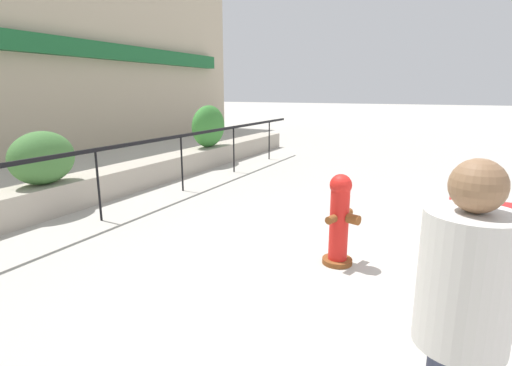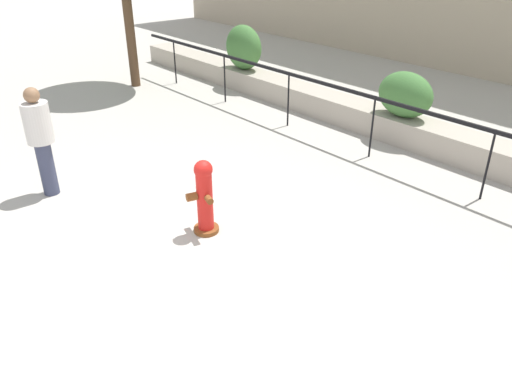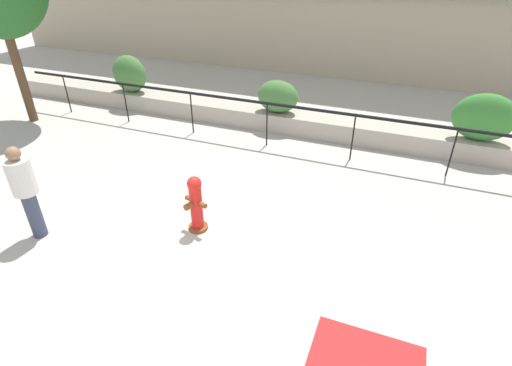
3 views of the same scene
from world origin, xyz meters
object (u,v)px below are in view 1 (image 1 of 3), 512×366
(hedge_bush_2, at_px, (209,126))
(pedestrian, at_px, (460,322))
(hedge_bush_1, at_px, (42,158))
(fire_hydrant, at_px, (340,219))

(hedge_bush_2, distance_m, pedestrian, 9.51)
(hedge_bush_1, distance_m, pedestrian, 6.50)
(pedestrian, bearing_deg, fire_hydrant, 25.12)
(hedge_bush_1, relative_size, pedestrian, 0.65)
(hedge_bush_2, bearing_deg, hedge_bush_1, 180.00)
(fire_hydrant, bearing_deg, hedge_bush_2, 45.30)
(hedge_bush_2, bearing_deg, pedestrian, -140.51)
(fire_hydrant, distance_m, pedestrian, 2.83)
(hedge_bush_1, bearing_deg, fire_hydrant, -88.16)
(hedge_bush_2, height_order, pedestrian, pedestrian)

